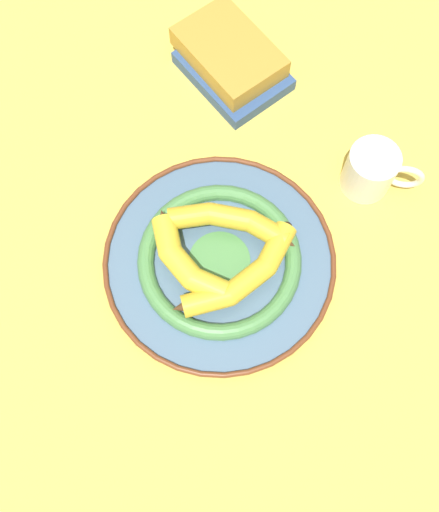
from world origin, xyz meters
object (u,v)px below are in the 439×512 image
banana_c (184,261)px  decorative_bowl (220,261)px  banana_a (242,278)px  banana_b (231,222)px  coffee_mug (372,170)px  book_stack (230,59)px

banana_c → decorative_bowl: bearing=64.2°
banana_a → banana_b: same height
banana_b → banana_a: bearing=111.2°
banana_a → coffee_mug: 0.26m
decorative_bowl → book_stack: 0.35m
decorative_bowl → banana_b: bearing=169.3°
banana_a → book_stack: size_ratio=0.75×
banana_c → coffee_mug: coffee_mug is taller
coffee_mug → book_stack: bearing=147.5°
banana_b → coffee_mug: coffee_mug is taller
banana_b → coffee_mug: bearing=-146.2°
book_stack → banana_a: bearing=152.3°
coffee_mug → decorative_bowl: bearing=-137.3°
book_stack → coffee_mug: 0.30m
book_stack → banana_c: bearing=139.4°
book_stack → banana_b: bearing=150.2°
decorative_bowl → banana_c: 0.06m
banana_b → banana_c: bearing=53.1°
banana_a → coffee_mug: coffee_mug is taller
decorative_bowl → banana_c: banana_c is taller
banana_a → banana_c: bearing=124.4°
decorative_bowl → banana_a: (0.03, 0.04, 0.03)m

